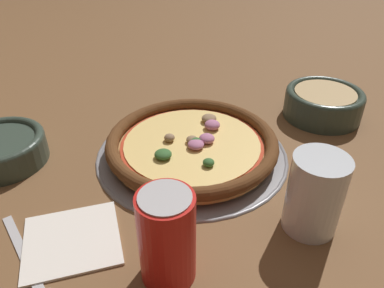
{
  "coord_description": "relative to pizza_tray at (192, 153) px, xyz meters",
  "views": [
    {
      "loc": [
        -0.39,
        0.37,
        0.38
      ],
      "look_at": [
        0.0,
        0.0,
        0.02
      ],
      "focal_mm": 35.0,
      "sensor_mm": 36.0,
      "label": 1
    }
  ],
  "objects": [
    {
      "name": "ground_plane",
      "position": [
        0.0,
        0.0,
        -0.0
      ],
      "size": [
        3.0,
        3.0,
        0.0
      ],
      "primitive_type": "plane",
      "color": "brown"
    },
    {
      "name": "drinking_cup",
      "position": [
        -0.23,
        0.0,
        0.05
      ],
      "size": [
        0.07,
        0.07,
        0.11
      ],
      "color": "silver",
      "rests_on": "ground_plane"
    },
    {
      "name": "pizza_tray",
      "position": [
        0.0,
        0.0,
        0.0
      ],
      "size": [
        0.34,
        0.34,
        0.01
      ],
      "color": "gray",
      "rests_on": "ground_plane"
    },
    {
      "name": "bowl_far",
      "position": [
        0.21,
        0.25,
        0.02
      ],
      "size": [
        0.15,
        0.15,
        0.05
      ],
      "color": "#334238",
      "rests_on": "ground_plane"
    },
    {
      "name": "bowl_near",
      "position": [
        -0.08,
        -0.29,
        0.03
      ],
      "size": [
        0.16,
        0.16,
        0.06
      ],
      "color": "#334238",
      "rests_on": "ground_plane"
    },
    {
      "name": "pizza",
      "position": [
        -0.0,
        -0.0,
        0.02
      ],
      "size": [
        0.3,
        0.3,
        0.03
      ],
      "color": "tan",
      "rests_on": "pizza_tray"
    },
    {
      "name": "fork",
      "position": [
        -0.04,
        0.31,
        -0.0
      ],
      "size": [
        0.2,
        0.04,
        0.0
      ],
      "rotation": [
        0.0,
        0.0,
        9.3
      ],
      "color": "#B7B7BC",
      "rests_on": "ground_plane"
    },
    {
      "name": "napkin",
      "position": [
        -0.03,
        0.25,
        0.0
      ],
      "size": [
        0.16,
        0.16,
        0.01
      ],
      "rotation": [
        0.0,
        0.0,
        -0.48
      ],
      "color": "white",
      "rests_on": "ground_plane"
    },
    {
      "name": "beverage_can",
      "position": [
        -0.16,
        0.19,
        0.06
      ],
      "size": [
        0.07,
        0.07,
        0.12
      ],
      "color": "red",
      "rests_on": "ground_plane"
    }
  ]
}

